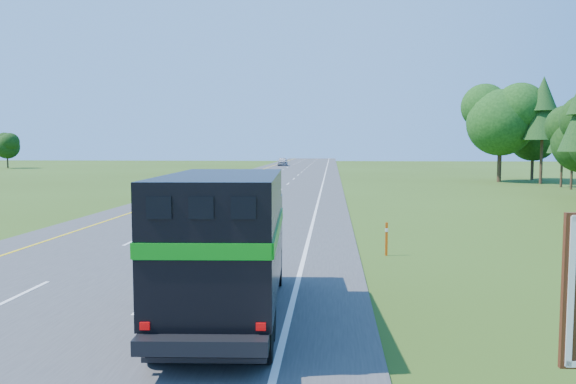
% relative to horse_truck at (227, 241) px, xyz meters
% --- Properties ---
extents(road, '(15.00, 260.00, 0.04)m').
position_rel_horse_truck_xyz_m(road, '(-4.09, 40.53, -1.82)').
color(road, '#38383A').
rests_on(road, ground).
extents(lane_markings, '(11.15, 260.00, 0.01)m').
position_rel_horse_truck_xyz_m(lane_markings, '(-4.09, 40.53, -1.80)').
color(lane_markings, yellow).
rests_on(lane_markings, road).
extents(horse_truck, '(2.82, 7.74, 3.37)m').
position_rel_horse_truck_xyz_m(horse_truck, '(0.00, 0.00, 0.00)').
color(horse_truck, black).
rests_on(horse_truck, road).
extents(white_suv, '(3.52, 7.11, 1.94)m').
position_rel_horse_truck_xyz_m(white_suv, '(-7.29, 32.86, -0.83)').
color(white_suv, white).
rests_on(white_suv, road).
extents(far_car, '(2.34, 5.18, 1.73)m').
position_rel_horse_truck_xyz_m(far_car, '(-7.71, 101.31, -0.94)').
color(far_car, '#ADADB3').
rests_on(far_car, road).
extents(delineator, '(0.10, 0.06, 1.23)m').
position_rel_horse_truck_xyz_m(delineator, '(4.40, 8.02, -1.18)').
color(delineator, '#DE480B').
rests_on(delineator, ground).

